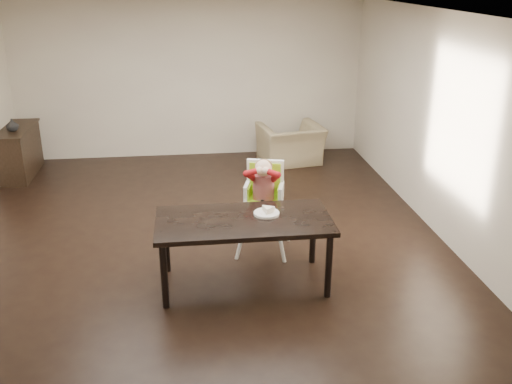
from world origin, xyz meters
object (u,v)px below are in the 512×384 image
(high_chair, at_px, (264,186))
(sideboard, at_px, (20,152))
(dining_table, at_px, (244,226))
(armchair, at_px, (291,138))

(high_chair, height_order, sideboard, high_chair)
(dining_table, relative_size, sideboard, 1.43)
(armchair, bearing_deg, dining_table, 63.13)
(armchair, bearing_deg, high_chair, 64.39)
(armchair, relative_size, sideboard, 0.81)
(dining_table, distance_m, armchair, 4.16)
(dining_table, height_order, high_chair, high_chair)
(sideboard, bearing_deg, dining_table, -50.18)
(armchair, xyz_separation_m, sideboard, (-4.44, -0.10, -0.05))
(dining_table, bearing_deg, armchair, 72.96)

